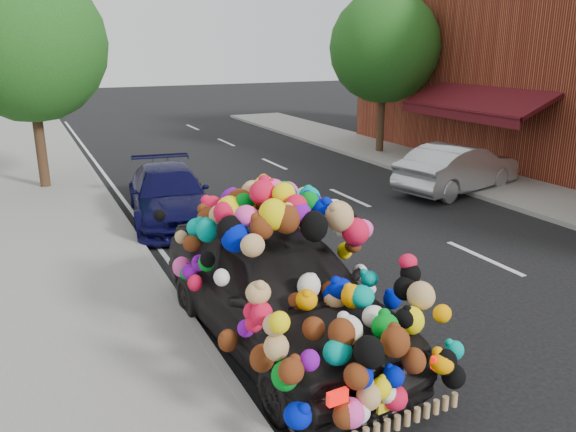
# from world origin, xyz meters

# --- Properties ---
(ground) EXTENTS (100.00, 100.00, 0.00)m
(ground) POSITION_xyz_m (0.00, 0.00, 0.00)
(ground) COLOR black
(ground) RESTS_ON ground
(sidewalk) EXTENTS (4.00, 60.00, 0.12)m
(sidewalk) POSITION_xyz_m (-4.30, 0.00, 0.06)
(sidewalk) COLOR gray
(sidewalk) RESTS_ON ground
(kerb) EXTENTS (0.15, 60.00, 0.13)m
(kerb) POSITION_xyz_m (-2.35, 0.00, 0.07)
(kerb) COLOR gray
(kerb) RESTS_ON ground
(footpath_far) EXTENTS (3.00, 40.00, 0.12)m
(footpath_far) POSITION_xyz_m (8.20, 3.00, 0.06)
(footpath_far) COLOR gray
(footpath_far) RESTS_ON ground
(lane_markings) EXTENTS (6.00, 50.00, 0.01)m
(lane_markings) POSITION_xyz_m (3.60, 0.00, 0.01)
(lane_markings) COLOR silver
(lane_markings) RESTS_ON ground
(tree_near_sidewalk) EXTENTS (4.20, 4.20, 6.13)m
(tree_near_sidewalk) POSITION_xyz_m (-3.80, 9.50, 4.02)
(tree_near_sidewalk) COLOR #332114
(tree_near_sidewalk) RESTS_ON ground
(tree_far_b) EXTENTS (4.00, 4.00, 5.90)m
(tree_far_b) POSITION_xyz_m (8.00, 10.00, 3.89)
(tree_far_b) COLOR #332114
(tree_far_b) RESTS_ON ground
(plush_art_car) EXTENTS (2.59, 5.14, 2.29)m
(plush_art_car) POSITION_xyz_m (-1.35, -1.17, 1.18)
(plush_art_car) COLOR black
(plush_art_car) RESTS_ON ground
(navy_sedan) EXTENTS (2.35, 4.52, 1.25)m
(navy_sedan) POSITION_xyz_m (-1.30, 5.10, 0.63)
(navy_sedan) COLOR #080832
(navy_sedan) RESTS_ON ground
(silver_hatchback) EXTENTS (4.32, 2.36, 1.35)m
(silver_hatchback) POSITION_xyz_m (6.71, 4.30, 0.68)
(silver_hatchback) COLOR #A5A8AC
(silver_hatchback) RESTS_ON ground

